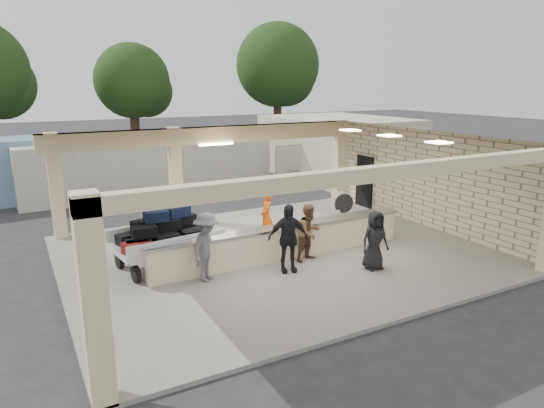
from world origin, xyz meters
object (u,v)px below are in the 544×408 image
luggage_cart (164,235)px  drum_fan (342,203)px  car_white_a (302,153)px  car_white_b (354,149)px  baggage_handler (267,217)px  passenger_a (309,232)px  passenger_c (207,247)px  baggage_counter (283,242)px  passenger_d (375,240)px  passenger_b (288,238)px  car_dark (253,154)px  container_white (151,166)px

luggage_cart → drum_fan: bearing=6.7°
car_white_a → car_white_b: bearing=-91.7°
baggage_handler → passenger_a: 2.05m
passenger_a → passenger_c: (-3.11, 0.00, 0.07)m
baggage_counter → passenger_d: passenger_d is taller
passenger_b → passenger_c: bearing=-177.5°
passenger_c → car_white_b: (15.87, 14.43, -0.20)m
luggage_cart → car_dark: luggage_cart is taller
drum_fan → car_white_b: car_white_b is taller
baggage_counter → container_white: (-0.89, 11.01, 0.67)m
passenger_a → car_white_b: 19.26m
baggage_handler → car_dark: (6.56, 14.30, -0.25)m
passenger_a → passenger_b: passenger_b is taller
baggage_counter → passenger_a: bearing=-41.2°
drum_fan → passenger_d: bearing=-103.9°
baggage_handler → passenger_b: bearing=7.5°
luggage_cart → drum_fan: 7.76m
luggage_cart → passenger_b: bearing=-42.8°
passenger_a → luggage_cart: bearing=144.7°
passenger_c → car_dark: bearing=18.0°
drum_fan → container_white: bearing=136.4°
drum_fan → car_white_b: (9.04, 10.98, 0.21)m
car_white_b → passenger_d: bearing=173.7°
luggage_cart → passenger_a: passenger_a is taller
baggage_counter → container_white: bearing=94.6°
passenger_c → car_dark: 18.83m
passenger_c → car_white_a: passenger_c is taller
baggage_handler → passenger_c: 3.46m
baggage_handler → car_white_b: (13.07, 12.40, -0.13)m
baggage_handler → passenger_c: passenger_c is taller
drum_fan → car_dark: bearing=92.5°
drum_fan → car_white_b: bearing=64.2°
baggage_counter → passenger_d: bearing=-47.1°
luggage_cart → passenger_a: size_ratio=1.81×
luggage_cart → passenger_a: 4.08m
car_white_b → car_white_a: bearing=117.2°
baggage_counter → car_white_a: size_ratio=1.50×
baggage_counter → luggage_cart: size_ratio=2.74×
drum_fan → passenger_c: 7.67m
luggage_cart → car_white_a: bearing=38.3°
drum_fan → passenger_b: passenger_b is taller
container_white → baggage_counter: bearing=-88.0°
luggage_cart → car_white_b: size_ratio=0.59×
passenger_a → container_white: 11.60m
container_white → passenger_d: bearing=-80.9°
drum_fan → car_white_b: size_ratio=0.18×
baggage_counter → luggage_cart: bearing=162.3°
luggage_cart → passenger_c: 1.67m
passenger_b → car_white_b: 20.25m
car_dark → passenger_b: bearing=169.1°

